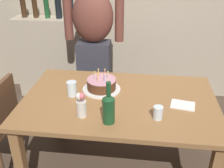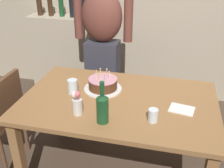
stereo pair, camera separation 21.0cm
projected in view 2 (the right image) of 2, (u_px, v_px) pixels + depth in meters
The scene contains 10 objects.
dining_table at pixel (118, 110), 2.13m from camera, with size 1.50×0.96×0.74m.
birthday_cake at pixel (103, 84), 2.21m from camera, with size 0.31×0.31×0.17m.
water_glass_near at pixel (73, 87), 2.15m from camera, with size 0.08×0.08×0.12m, color silver.
water_glass_far at pixel (153, 115), 1.81m from camera, with size 0.07×0.07×0.09m, color silver.
wine_bottle at pixel (102, 107), 1.77m from camera, with size 0.08×0.08×0.30m.
napkin_stack at pixel (182, 109), 1.95m from camera, with size 0.17×0.13×0.01m, color white.
flower_vase at pixel (77, 103), 1.86m from camera, with size 0.07×0.08×0.19m.
person_man_bearded at pixel (102, 46), 2.80m from camera, with size 0.61×0.27×1.66m.
dining_chair at pixel (0, 115), 2.30m from camera, with size 0.42×0.42×0.87m.
shelf_cabinet at pixel (65, 54), 3.54m from camera, with size 0.85×0.30×1.31m.
Camera 2 is at (0.37, -1.76, 1.80)m, focal length 43.16 mm.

